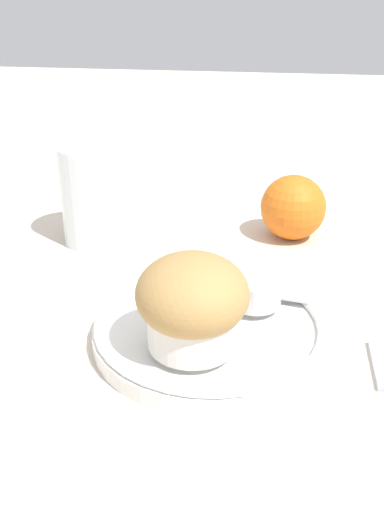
{
  "coord_description": "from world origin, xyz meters",
  "views": [
    {
      "loc": [
        0.05,
        -0.4,
        0.27
      ],
      "look_at": [
        -0.02,
        0.03,
        0.06
      ],
      "focal_mm": 40.0,
      "sensor_mm": 36.0,
      "label": 1
    }
  ],
  "objects_px": {
    "juice_glass": "(97,194)",
    "orange_fruit": "(293,207)",
    "muffin": "(192,302)",
    "butter_knife": "(228,285)"
  },
  "relations": [
    {
      "from": "juice_glass",
      "to": "orange_fruit",
      "type": "bearing_deg",
      "value": 10.46
    },
    {
      "from": "orange_fruit",
      "to": "juice_glass",
      "type": "relative_size",
      "value": 0.67
    },
    {
      "from": "orange_fruit",
      "to": "juice_glass",
      "type": "distance_m",
      "value": 0.22
    },
    {
      "from": "juice_glass",
      "to": "butter_knife",
      "type": "bearing_deg",
      "value": -38.16
    },
    {
      "from": "muffin",
      "to": "butter_knife",
      "type": "distance_m",
      "value": 0.1
    },
    {
      "from": "juice_glass",
      "to": "muffin",
      "type": "bearing_deg",
      "value": -57.07
    },
    {
      "from": "orange_fruit",
      "to": "juice_glass",
      "type": "bearing_deg",
      "value": -169.54
    },
    {
      "from": "muffin",
      "to": "orange_fruit",
      "type": "bearing_deg",
      "value": 73.71
    },
    {
      "from": "orange_fruit",
      "to": "muffin",
      "type": "bearing_deg",
      "value": -106.29
    },
    {
      "from": "muffin",
      "to": "butter_knife",
      "type": "relative_size",
      "value": 0.52
    }
  ]
}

